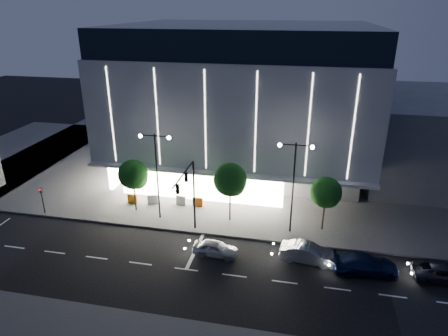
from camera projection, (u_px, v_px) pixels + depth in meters
ground at (169, 256)px, 34.40m from camera, size 160.00×160.00×0.00m
sidewalk_museum at (260, 161)px, 55.18m from camera, size 70.00×40.00×0.15m
museum at (245, 97)px, 50.53m from camera, size 30.00×25.80×18.00m
annex_building at (430, 136)px, 49.37m from camera, size 16.00×20.00×10.00m
traffic_mast at (189, 188)px, 35.33m from camera, size 0.33×5.89×7.07m
street_lamp_west at (156, 164)px, 38.13m from camera, size 3.16×0.36×9.00m
street_lamp_east at (294, 175)px, 35.70m from camera, size 3.16×0.36×9.00m
ped_signal_far at (42, 198)px, 40.57m from camera, size 0.22×0.24×3.00m
tree_left at (133, 176)px, 40.34m from camera, size 3.02×3.02×5.72m
tree_mid at (230, 181)px, 38.36m from camera, size 3.25×3.25×6.15m
tree_right at (326, 194)px, 36.84m from camera, size 2.91×2.91×5.51m
car_lead at (215, 248)px, 34.31m from camera, size 3.95×1.75×1.32m
car_second at (308, 253)px, 33.43m from camera, size 4.90×2.25×1.56m
car_third at (366, 265)px, 32.02m from camera, size 5.41×2.63×1.52m
car_fourth at (444, 273)px, 31.19m from camera, size 4.71×2.18×1.31m
barrier_a at (133, 199)px, 43.14m from camera, size 1.11×0.32×1.00m
barrier_b at (153, 199)px, 42.98m from camera, size 1.12×0.61×1.00m
barrier_c at (198, 202)px, 42.41m from camera, size 1.11×0.31×1.00m
barrier_d at (181, 200)px, 42.78m from camera, size 1.13×0.42×1.00m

